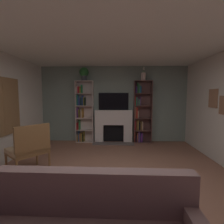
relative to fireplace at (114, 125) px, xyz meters
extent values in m
plane|color=#91614D|center=(0.00, -3.12, -0.59)|extent=(7.79, 7.79, 0.00)
cube|color=gray|center=(0.00, 0.16, 0.71)|extent=(5.14, 0.06, 2.61)
cube|color=#A07051|center=(2.49, -1.96, 0.79)|extent=(0.03, 0.31, 0.42)
cube|color=olive|center=(2.48, -1.96, 0.79)|extent=(0.01, 0.25, 0.36)
cube|color=#A07051|center=(2.49, -1.52, 0.94)|extent=(0.03, 0.36, 0.46)
cube|color=#42644A|center=(2.48, -1.52, 0.94)|extent=(0.01, 0.30, 0.40)
cube|color=#956D46|center=(-2.49, -2.00, 0.76)|extent=(0.04, 1.22, 1.35)
cube|color=silver|center=(-2.47, -2.00, 0.76)|extent=(0.01, 1.12, 1.25)
cube|color=#956D46|center=(-2.47, -2.00, 0.76)|extent=(0.01, 0.02, 1.25)
cube|color=#956D46|center=(-2.47, -2.00, 0.76)|extent=(0.01, 1.12, 0.02)
cube|color=white|center=(0.00, -3.12, 2.04)|extent=(5.14, 6.62, 0.06)
cube|color=white|center=(-0.49, 0.00, -0.29)|extent=(0.29, 0.25, 0.61)
cube|color=white|center=(0.49, 0.00, -0.29)|extent=(0.29, 0.25, 0.61)
cube|color=white|center=(0.00, 0.00, 0.27)|extent=(1.27, 0.25, 0.50)
cube|color=black|center=(0.00, 0.09, -0.29)|extent=(0.70, 0.08, 0.61)
cube|color=#625B5B|center=(0.00, -0.27, -0.58)|extent=(1.37, 0.30, 0.03)
cube|color=black|center=(0.00, 0.10, 0.81)|extent=(1.03, 0.06, 0.59)
cube|color=silver|center=(-1.28, -0.01, 0.46)|extent=(0.02, 0.28, 2.10)
cube|color=silver|center=(-0.70, -0.01, 0.46)|extent=(0.02, 0.28, 2.10)
cube|color=silver|center=(-0.99, 0.12, 0.46)|extent=(0.60, 0.02, 2.10)
cube|color=silver|center=(-0.99, -0.01, -0.59)|extent=(0.56, 0.28, 0.02)
cube|color=#A2722A|center=(-1.25, 0.00, -0.46)|extent=(0.03, 0.22, 0.24)
cube|color=#325488|center=(-1.21, 0.01, -0.40)|extent=(0.03, 0.20, 0.36)
cube|color=#94603D|center=(-1.16, 0.00, -0.44)|extent=(0.04, 0.22, 0.27)
cube|color=olive|center=(-1.11, 0.00, -0.43)|extent=(0.03, 0.22, 0.29)
cube|color=black|center=(-1.06, 0.01, -0.46)|extent=(0.03, 0.20, 0.23)
cube|color=olive|center=(-1.03, 0.02, -0.40)|extent=(0.02, 0.18, 0.35)
cube|color=silver|center=(-0.99, -0.01, -0.17)|extent=(0.56, 0.28, 0.02)
cube|color=red|center=(-1.25, 0.00, -0.04)|extent=(0.02, 0.22, 0.24)
cube|color=#AC2E2F|center=(-1.21, 0.03, -0.05)|extent=(0.02, 0.16, 0.23)
cube|color=#337E42|center=(-1.18, 0.01, 0.00)|extent=(0.03, 0.20, 0.33)
cube|color=silver|center=(-0.99, -0.01, 0.25)|extent=(0.56, 0.28, 0.02)
cube|color=#64367A|center=(-1.24, 0.02, 0.43)|extent=(0.04, 0.18, 0.35)
cube|color=olive|center=(-1.19, 0.02, 0.39)|extent=(0.02, 0.17, 0.27)
cube|color=brown|center=(-1.15, 0.03, 0.36)|extent=(0.04, 0.16, 0.21)
cube|color=beige|center=(-1.10, 0.01, 0.41)|extent=(0.03, 0.19, 0.30)
cube|color=#986324|center=(-1.06, 0.01, 0.42)|extent=(0.04, 0.21, 0.32)
cube|color=silver|center=(-0.99, -0.01, 0.67)|extent=(0.56, 0.28, 0.02)
cube|color=#28764C|center=(-1.25, 0.03, 0.86)|extent=(0.03, 0.16, 0.36)
cube|color=#1B567F|center=(-1.21, 0.02, 0.85)|extent=(0.03, 0.18, 0.35)
cube|color=#343987|center=(-1.16, 0.00, 0.80)|extent=(0.03, 0.22, 0.26)
cube|color=#13282A|center=(-1.11, 0.01, 0.82)|extent=(0.04, 0.19, 0.29)
cube|color=navy|center=(-1.06, 0.01, 0.85)|extent=(0.04, 0.20, 0.34)
cube|color=olive|center=(-1.01, 0.03, 0.82)|extent=(0.04, 0.16, 0.28)
cube|color=black|center=(-0.98, 0.00, 0.81)|extent=(0.02, 0.23, 0.27)
cube|color=silver|center=(-0.99, -0.01, 1.09)|extent=(0.56, 0.28, 0.02)
cube|color=beige|center=(-1.24, 0.01, 1.22)|extent=(0.04, 0.20, 0.25)
cube|color=#B6202F|center=(-1.19, -0.01, 1.21)|extent=(0.04, 0.23, 0.22)
cube|color=#A48D27|center=(-1.14, 0.03, 1.21)|extent=(0.04, 0.16, 0.22)
cube|color=#227E46|center=(-1.09, 0.00, 1.24)|extent=(0.02, 0.21, 0.28)
cube|color=silver|center=(-0.99, -0.01, 1.50)|extent=(0.56, 0.28, 0.02)
cube|color=brown|center=(0.70, -0.02, 0.46)|extent=(0.02, 0.30, 2.10)
cube|color=brown|center=(1.28, -0.02, 0.46)|extent=(0.02, 0.30, 2.10)
cube|color=brown|center=(0.99, 0.12, 0.46)|extent=(0.60, 0.02, 2.10)
cube|color=brown|center=(0.99, -0.02, -0.59)|extent=(0.56, 0.30, 0.02)
cube|color=#B6381F|center=(0.74, 0.03, -0.41)|extent=(0.04, 0.17, 0.33)
cube|color=black|center=(0.78, 0.00, -0.47)|extent=(0.03, 0.21, 0.22)
cube|color=brown|center=(0.82, 0.00, -0.42)|extent=(0.04, 0.21, 0.31)
cube|color=#633D80|center=(0.87, -0.01, -0.40)|extent=(0.04, 0.24, 0.36)
cube|color=#2E4D82|center=(0.91, 0.02, -0.41)|extent=(0.02, 0.18, 0.33)
cube|color=#60247F|center=(0.95, 0.00, -0.43)|extent=(0.04, 0.22, 0.30)
cube|color=#4E3569|center=(1.00, 0.02, -0.43)|extent=(0.04, 0.18, 0.30)
cube|color=brown|center=(0.99, -0.02, -0.17)|extent=(0.56, 0.30, 0.02)
cube|color=red|center=(0.74, 0.02, -0.01)|extent=(0.04, 0.19, 0.31)
cube|color=#966334|center=(0.79, -0.01, 0.01)|extent=(0.03, 0.24, 0.35)
cube|color=olive|center=(0.85, 0.01, 0.01)|extent=(0.04, 0.19, 0.34)
cube|color=black|center=(0.89, 0.01, -0.04)|extent=(0.03, 0.20, 0.24)
cube|color=olive|center=(0.94, 0.02, -0.02)|extent=(0.04, 0.18, 0.28)
cube|color=beige|center=(0.99, 0.00, -0.02)|extent=(0.02, 0.23, 0.29)
cube|color=brown|center=(0.99, -0.02, 0.25)|extent=(0.56, 0.30, 0.02)
cube|color=#925E42|center=(0.74, 0.00, 0.43)|extent=(0.04, 0.22, 0.36)
cube|color=red|center=(0.79, -0.01, 0.43)|extent=(0.04, 0.24, 0.35)
cube|color=beige|center=(0.83, 0.00, 0.37)|extent=(0.03, 0.22, 0.22)
cube|color=brown|center=(0.99, -0.02, 0.67)|extent=(0.56, 0.30, 0.02)
cube|color=#B2251E|center=(0.73, 0.00, 0.84)|extent=(0.02, 0.22, 0.33)
cube|color=#2A7D52|center=(0.78, 0.00, 0.82)|extent=(0.04, 0.22, 0.28)
cube|color=#623B6A|center=(0.82, 0.01, 0.83)|extent=(0.02, 0.19, 0.30)
cube|color=#2D6F46|center=(0.87, 0.01, 0.79)|extent=(0.04, 0.19, 0.22)
cube|color=#613A6D|center=(0.91, 0.03, 0.83)|extent=(0.04, 0.17, 0.31)
cube|color=brown|center=(0.99, -0.02, 1.09)|extent=(0.56, 0.30, 0.02)
cube|color=#280E2B|center=(0.73, 0.02, 1.26)|extent=(0.02, 0.18, 0.32)
cube|color=#4B2878|center=(0.77, 0.00, 1.20)|extent=(0.03, 0.22, 0.21)
cube|color=#2C7F3D|center=(0.82, 0.02, 1.27)|extent=(0.03, 0.18, 0.34)
cube|color=#337153|center=(0.87, -0.01, 1.24)|extent=(0.03, 0.25, 0.29)
cube|color=#194F8E|center=(0.91, 0.01, 1.22)|extent=(0.04, 0.19, 0.24)
cube|color=brown|center=(0.99, -0.02, 1.50)|extent=(0.56, 0.30, 0.02)
cylinder|color=#4B4F5B|center=(-0.99, -0.02, 1.59)|extent=(0.18, 0.18, 0.17)
sphere|color=#2C7436|center=(-0.99, -0.02, 1.80)|extent=(0.31, 0.31, 0.31)
cylinder|color=beige|center=(0.99, -0.02, 1.64)|extent=(0.16, 0.16, 0.26)
cylinder|color=#4C7F3F|center=(0.99, -0.02, 1.83)|extent=(0.01, 0.01, 0.13)
sphere|color=silver|center=(0.99, -0.02, 1.90)|extent=(0.05, 0.05, 0.05)
cylinder|color=#4C7F3F|center=(1.02, 0.00, 1.82)|extent=(0.01, 0.01, 0.10)
sphere|color=silver|center=(1.02, 0.00, 1.87)|extent=(0.04, 0.04, 0.04)
cylinder|color=#4C7F3F|center=(1.00, -0.05, 1.82)|extent=(0.01, 0.01, 0.10)
sphere|color=silver|center=(1.00, -0.05, 1.87)|extent=(0.06, 0.06, 0.06)
cylinder|color=#4C7F3F|center=(1.01, -0.01, 1.85)|extent=(0.01, 0.01, 0.17)
sphere|color=silver|center=(1.01, -0.01, 1.94)|extent=(0.05, 0.05, 0.05)
cube|color=#7C5F5E|center=(-0.17, -4.20, 0.05)|extent=(2.10, 0.20, 0.44)
cylinder|color=brown|center=(-1.71, -2.85, -0.37)|extent=(0.04, 0.04, 0.45)
cylinder|color=brown|center=(-1.31, -2.36, -0.37)|extent=(0.04, 0.04, 0.45)
cylinder|color=brown|center=(-2.15, -2.49, -0.37)|extent=(0.04, 0.04, 0.45)
cylinder|color=brown|center=(-1.75, -2.00, -0.37)|extent=(0.04, 0.04, 0.45)
cube|color=tan|center=(-1.73, -2.42, -0.10)|extent=(0.91, 0.92, 0.08)
cube|color=brown|center=(-1.73, -2.42, -0.16)|extent=(0.91, 0.92, 0.04)
cube|color=brown|center=(-1.52, -2.60, 0.15)|extent=(0.48, 0.57, 0.58)
camera|label=1|loc=(0.11, -5.80, 1.00)|focal=27.26mm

